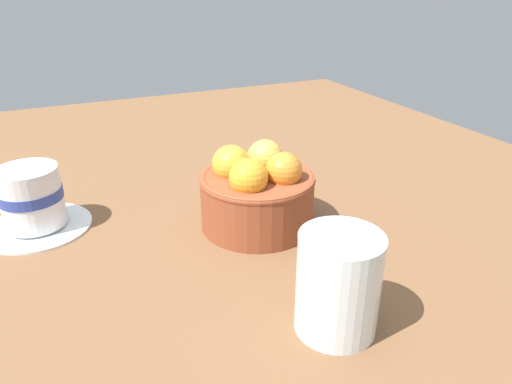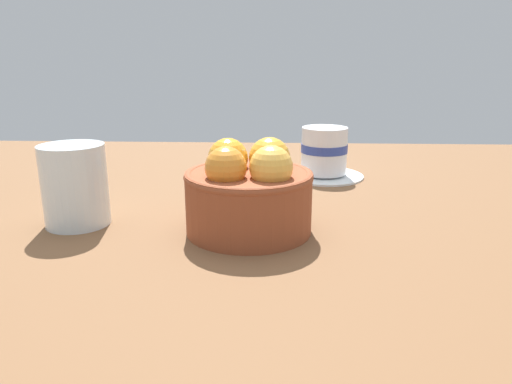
# 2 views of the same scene
# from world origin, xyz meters

# --- Properties ---
(ground_plane) EXTENTS (1.46, 1.12, 0.05)m
(ground_plane) POSITION_xyz_m (0.00, 0.00, -0.02)
(ground_plane) COLOR brown
(terracotta_bowl) EXTENTS (0.14, 0.14, 0.10)m
(terracotta_bowl) POSITION_xyz_m (0.00, 0.00, 0.05)
(terracotta_bowl) COLOR brown
(terracotta_bowl) RESTS_ON ground_plane
(coffee_cup) EXTENTS (0.13, 0.13, 0.08)m
(coffee_cup) POSITION_xyz_m (0.11, 0.25, 0.04)
(coffee_cup) COLOR white
(coffee_cup) RESTS_ON ground_plane
(water_glass) EXTENTS (0.07, 0.07, 0.09)m
(water_glass) POSITION_xyz_m (-0.20, 0.01, 0.05)
(water_glass) COLOR silver
(water_glass) RESTS_ON ground_plane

